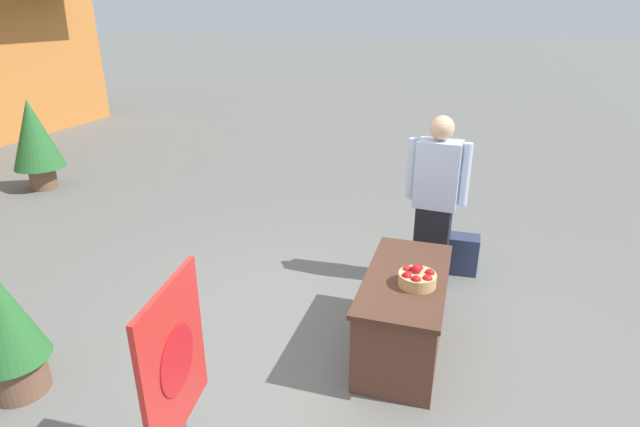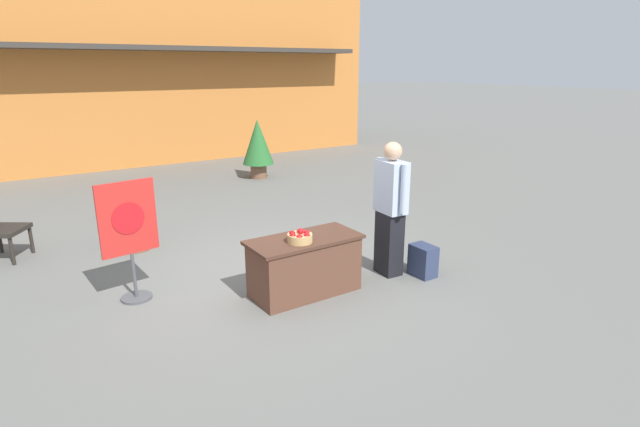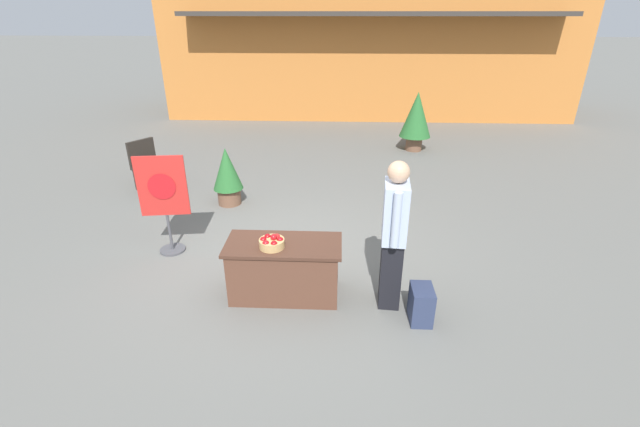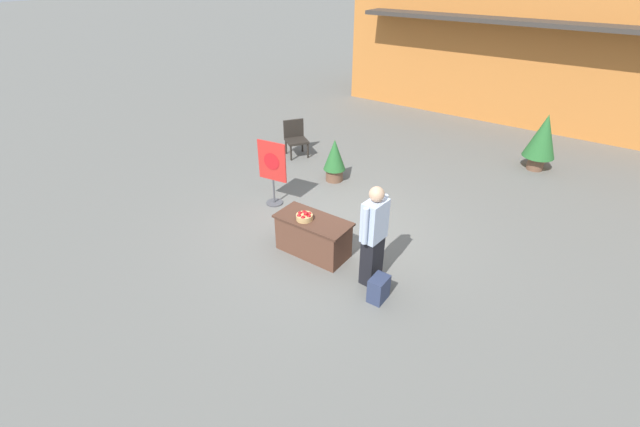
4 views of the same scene
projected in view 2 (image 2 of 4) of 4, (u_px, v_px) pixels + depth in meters
name	position (u px, v px, depth m)	size (l,w,h in m)	color
ground_plane	(268.00, 273.00, 6.72)	(120.00, 120.00, 0.00)	slate
storefront_building	(154.00, 71.00, 14.97)	(12.73, 4.54, 5.01)	#C67533
display_table	(305.00, 265.00, 6.03)	(1.36, 0.64, 0.71)	brown
apple_basket	(300.00, 237.00, 5.77)	(0.29, 0.29, 0.16)	tan
person_visitor	(390.00, 208.00, 6.45)	(0.29, 0.61, 1.77)	black
backpack	(423.00, 261.00, 6.57)	(0.24, 0.34, 0.42)	#2D3856
poster_board	(130.00, 234.00, 5.74)	(0.66, 0.36, 1.44)	#4C4C51
potted_plant_far_right	(258.00, 144.00, 12.14)	(0.76, 0.76, 1.43)	brown
potted_plant_near_left	(133.00, 213.00, 7.40)	(0.53, 0.53, 1.04)	brown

